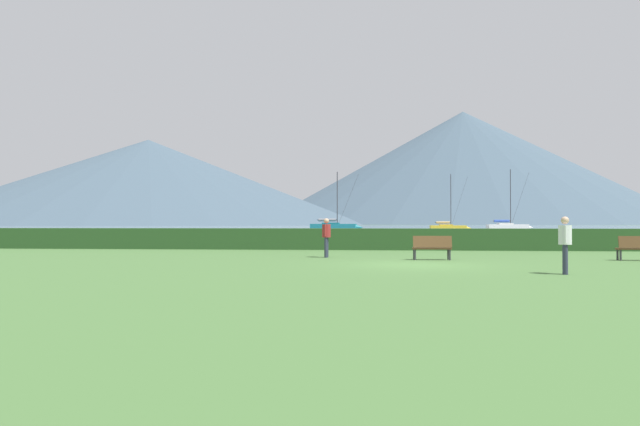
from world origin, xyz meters
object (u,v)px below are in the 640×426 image
at_px(sailboat_slip_3, 448,228).
at_px(park_bench_under_tree, 432,247).
at_px(person_standing_walker, 326,234).
at_px(park_bench_near_path, 639,247).
at_px(sailboat_slip_0, 508,227).
at_px(person_seated_viewer, 565,240).
at_px(sailboat_slip_1, 334,227).

relative_size(sailboat_slip_3, park_bench_under_tree, 6.28).
bearing_deg(person_standing_walker, park_bench_near_path, 3.28).
bearing_deg(sailboat_slip_0, park_bench_under_tree, -108.12).
xyz_separation_m(park_bench_near_path, person_standing_walker, (-12.18, 0.90, 0.44)).
bearing_deg(person_standing_walker, person_seated_viewer, -36.81).
height_order(sailboat_slip_1, person_seated_viewer, sailboat_slip_1).
bearing_deg(person_seated_viewer, sailboat_slip_0, 93.02).
relative_size(sailboat_slip_0, sailboat_slip_1, 1.09).
bearing_deg(park_bench_under_tree, person_seated_viewer, -64.94).
bearing_deg(sailboat_slip_1, person_seated_viewer, -77.66).
bearing_deg(sailboat_slip_3, sailboat_slip_0, 28.83).
distance_m(sailboat_slip_3, park_bench_under_tree, 76.70).
bearing_deg(person_seated_viewer, park_bench_near_path, 67.78).
height_order(sailboat_slip_3, park_bench_under_tree, sailboat_slip_3).
bearing_deg(sailboat_slip_1, sailboat_slip_0, 19.20).
bearing_deg(park_bench_near_path, sailboat_slip_0, 83.59).
bearing_deg(sailboat_slip_0, sailboat_slip_3, -153.95).
bearing_deg(sailboat_slip_3, person_standing_walker, -101.73).
bearing_deg(park_bench_near_path, park_bench_under_tree, -174.58).
bearing_deg(sailboat_slip_3, park_bench_under_tree, -98.43).
distance_m(sailboat_slip_3, park_bench_near_path, 75.70).
distance_m(sailboat_slip_1, person_standing_walker, 72.90).
distance_m(sailboat_slip_0, park_bench_near_path, 83.13).
relative_size(park_bench_under_tree, person_standing_walker, 0.93).
bearing_deg(park_bench_near_path, person_standing_walker, 178.80).
relative_size(sailboat_slip_3, person_seated_viewer, 5.81).
distance_m(person_seated_viewer, person_standing_walker, 10.36).
distance_m(sailboat_slip_0, sailboat_slip_3, 12.88).
bearing_deg(person_standing_walker, sailboat_slip_0, 79.85).
relative_size(sailboat_slip_1, park_bench_near_path, 6.32).
height_order(park_bench_near_path, person_standing_walker, person_standing_walker).
bearing_deg(park_bench_near_path, person_seated_viewer, -123.99).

